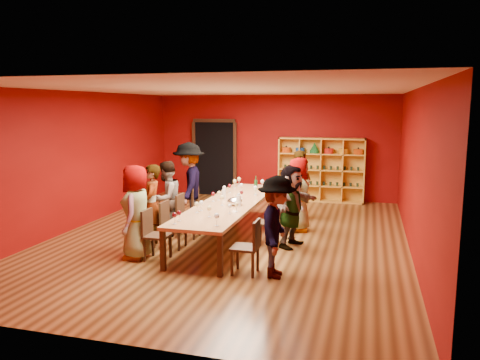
# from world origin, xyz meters

# --- Properties ---
(room_shell) EXTENTS (7.10, 9.10, 3.04)m
(room_shell) POSITION_xyz_m (0.00, 0.00, 1.50)
(room_shell) COLOR #543216
(room_shell) RESTS_ON ground
(tasting_table) EXTENTS (1.10, 4.50, 0.75)m
(tasting_table) POSITION_xyz_m (0.00, 0.00, 0.70)
(tasting_table) COLOR #B17849
(tasting_table) RESTS_ON ground
(doorway) EXTENTS (1.40, 0.17, 2.30)m
(doorway) POSITION_xyz_m (-1.80, 4.43, 1.12)
(doorway) COLOR black
(doorway) RESTS_ON ground
(shelving_unit) EXTENTS (2.40, 0.40, 1.80)m
(shelving_unit) POSITION_xyz_m (1.40, 4.32, 0.98)
(shelving_unit) COLOR gold
(shelving_unit) RESTS_ON ground
(chair_person_left_0) EXTENTS (0.42, 0.42, 0.89)m
(chair_person_left_0) POSITION_xyz_m (-0.91, -1.67, 0.50)
(chair_person_left_0) COLOR black
(chair_person_left_0) RESTS_ON ground
(person_left_0) EXTENTS (0.60, 0.89, 1.67)m
(person_left_0) POSITION_xyz_m (-1.22, -1.67, 0.83)
(person_left_0) COLOR tan
(person_left_0) RESTS_ON ground
(chair_person_left_1) EXTENTS (0.42, 0.42, 0.89)m
(chair_person_left_1) POSITION_xyz_m (-0.91, -0.94, 0.50)
(chair_person_left_1) COLOR black
(chair_person_left_1) RESTS_ON ground
(person_left_1) EXTENTS (0.60, 0.69, 1.59)m
(person_left_1) POSITION_xyz_m (-1.28, -0.94, 0.79)
(person_left_1) COLOR #CF8B9A
(person_left_1) RESTS_ON ground
(chair_person_left_2) EXTENTS (0.42, 0.42, 0.89)m
(chair_person_left_2) POSITION_xyz_m (-0.91, -0.17, 0.50)
(chair_person_left_2) COLOR black
(chair_person_left_2) RESTS_ON ground
(person_left_2) EXTENTS (0.58, 0.83, 1.56)m
(person_left_2) POSITION_xyz_m (-1.32, -0.17, 0.78)
(person_left_2) COLOR #5581B0
(person_left_2) RESTS_ON ground
(chair_person_left_3) EXTENTS (0.42, 0.42, 0.89)m
(chair_person_left_3) POSITION_xyz_m (-0.91, 0.70, 0.50)
(chair_person_left_3) COLOR black
(chair_person_left_3) RESTS_ON ground
(person_left_3) EXTENTS (0.82, 1.31, 1.89)m
(person_left_3) POSITION_xyz_m (-1.16, 0.70, 0.94)
(person_left_3) COLOR silver
(person_left_3) RESTS_ON ground
(chair_person_right_0) EXTENTS (0.42, 0.42, 0.89)m
(chair_person_right_0) POSITION_xyz_m (0.91, -1.92, 0.50)
(chair_person_right_0) COLOR black
(chair_person_right_0) RESTS_ON ground
(person_right_0) EXTENTS (0.51, 1.07, 1.61)m
(person_right_0) POSITION_xyz_m (1.34, -1.92, 0.81)
(person_right_0) COLOR beige
(person_right_0) RESTS_ON ground
(chair_person_right_2) EXTENTS (0.42, 0.42, 0.89)m
(chair_person_right_2) POSITION_xyz_m (0.91, -0.24, 0.50)
(chair_person_right_2) COLOR black
(chair_person_right_2) RESTS_ON ground
(person_right_2) EXTENTS (0.83, 1.53, 1.58)m
(person_right_2) POSITION_xyz_m (1.30, -0.24, 0.79)
(person_right_2) COLOR #4E4D53
(person_right_2) RESTS_ON ground
(chair_person_right_3) EXTENTS (0.42, 0.42, 0.89)m
(chair_person_right_3) POSITION_xyz_m (0.91, 0.94, 0.50)
(chair_person_right_3) COLOR black
(chair_person_right_3) RESTS_ON ground
(person_right_3) EXTENTS (0.51, 0.82, 1.60)m
(person_right_3) POSITION_xyz_m (1.26, 0.94, 0.80)
(person_right_3) COLOR pink
(person_right_3) RESTS_ON ground
(chair_person_right_4) EXTENTS (0.42, 0.42, 0.89)m
(chair_person_right_4) POSITION_xyz_m (0.91, 1.97, 0.50)
(chair_person_right_4) COLOR black
(chair_person_right_4) RESTS_ON ground
(person_right_4) EXTENTS (0.60, 0.71, 1.65)m
(person_right_4) POSITION_xyz_m (1.18, 1.97, 0.82)
(person_right_4) COLOR #C08189
(person_right_4) RESTS_ON ground
(wine_glass_0) EXTENTS (0.09, 0.09, 0.22)m
(wine_glass_0) POSITION_xyz_m (0.35, -1.90, 0.91)
(wine_glass_0) COLOR white
(wine_glass_0) RESTS_ON tasting_table
(wine_glass_1) EXTENTS (0.08, 0.08, 0.21)m
(wine_glass_1) POSITION_xyz_m (-0.37, 1.62, 0.90)
(wine_glass_1) COLOR white
(wine_glass_1) RESTS_ON tasting_table
(wine_glass_2) EXTENTS (0.09, 0.09, 0.21)m
(wine_glass_2) POSITION_xyz_m (0.28, 1.73, 0.91)
(wine_glass_2) COLOR white
(wine_glass_2) RESTS_ON tasting_table
(wine_glass_3) EXTENTS (0.08, 0.08, 0.19)m
(wine_glass_3) POSITION_xyz_m (-0.10, 1.23, 0.89)
(wine_glass_3) COLOR white
(wine_glass_3) RESTS_ON tasting_table
(wine_glass_4) EXTENTS (0.08, 0.08, 0.19)m
(wine_glass_4) POSITION_xyz_m (-0.31, 1.00, 0.89)
(wine_glass_4) COLOR white
(wine_glass_4) RESTS_ON tasting_table
(wine_glass_5) EXTENTS (0.08, 0.08, 0.20)m
(wine_glass_5) POSITION_xyz_m (-0.35, -0.04, 0.89)
(wine_glass_5) COLOR white
(wine_glass_5) RESTS_ON tasting_table
(wine_glass_6) EXTENTS (0.08, 0.08, 0.19)m
(wine_glass_6) POSITION_xyz_m (-0.27, 0.12, 0.89)
(wine_glass_6) COLOR white
(wine_glass_6) RESTS_ON tasting_table
(wine_glass_7) EXTENTS (0.07, 0.07, 0.18)m
(wine_glass_7) POSITION_xyz_m (-0.37, -1.76, 0.88)
(wine_glass_7) COLOR white
(wine_glass_7) RESTS_ON tasting_table
(wine_glass_8) EXTENTS (0.08, 0.08, 0.21)m
(wine_glass_8) POSITION_xyz_m (0.03, -1.35, 0.90)
(wine_glass_8) COLOR white
(wine_glass_8) RESTS_ON tasting_table
(wine_glass_9) EXTENTS (0.08, 0.08, 0.21)m
(wine_glass_9) POSITION_xyz_m (0.32, 0.87, 0.90)
(wine_glass_9) COLOR white
(wine_glass_9) RESTS_ON tasting_table
(wine_glass_10) EXTENTS (0.08, 0.08, 0.19)m
(wine_glass_10) POSITION_xyz_m (-0.28, -0.91, 0.89)
(wine_glass_10) COLOR white
(wine_glass_10) RESTS_ON tasting_table
(wine_glass_11) EXTENTS (0.08, 0.08, 0.19)m
(wine_glass_11) POSITION_xyz_m (0.36, 1.79, 0.89)
(wine_glass_11) COLOR white
(wine_glass_11) RESTS_ON tasting_table
(wine_glass_12) EXTENTS (0.08, 0.08, 0.21)m
(wine_glass_12) POSITION_xyz_m (-0.05, -0.37, 0.90)
(wine_glass_12) COLOR white
(wine_glass_12) RESTS_ON tasting_table
(wine_glass_13) EXTENTS (0.07, 0.07, 0.18)m
(wine_glass_13) POSITION_xyz_m (0.33, 0.91, 0.88)
(wine_glass_13) COLOR white
(wine_glass_13) RESTS_ON tasting_table
(wine_glass_14) EXTENTS (0.08, 0.08, 0.20)m
(wine_glass_14) POSITION_xyz_m (-0.36, -1.98, 0.90)
(wine_glass_14) COLOR white
(wine_glass_14) RESTS_ON tasting_table
(wine_glass_15) EXTENTS (0.08, 0.08, 0.19)m
(wine_glass_15) POSITION_xyz_m (0.38, -0.84, 0.89)
(wine_glass_15) COLOR white
(wine_glass_15) RESTS_ON tasting_table
(wine_glass_16) EXTENTS (0.08, 0.08, 0.20)m
(wine_glass_16) POSITION_xyz_m (-0.34, 0.72, 0.89)
(wine_glass_16) COLOR white
(wine_glass_16) RESTS_ON tasting_table
(wine_glass_17) EXTENTS (0.07, 0.07, 0.18)m
(wine_glass_17) POSITION_xyz_m (0.29, -0.99, 0.88)
(wine_glass_17) COLOR white
(wine_glass_17) RESTS_ON tasting_table
(wine_glass_18) EXTENTS (0.07, 0.07, 0.18)m
(wine_glass_18) POSITION_xyz_m (0.14, 0.38, 0.88)
(wine_glass_18) COLOR white
(wine_glass_18) RESTS_ON tasting_table
(wine_glass_19) EXTENTS (0.09, 0.09, 0.22)m
(wine_glass_19) POSITION_xyz_m (-0.34, 1.91, 0.91)
(wine_glass_19) COLOR white
(wine_glass_19) RESTS_ON tasting_table
(wine_glass_20) EXTENTS (0.08, 0.08, 0.20)m
(wine_glass_20) POSITION_xyz_m (-0.30, -1.08, 0.90)
(wine_glass_20) COLOR white
(wine_glass_20) RESTS_ON tasting_table
(spittoon_bowl) EXTENTS (0.30, 0.30, 0.17)m
(spittoon_bowl) POSITION_xyz_m (0.18, -0.25, 0.82)
(spittoon_bowl) COLOR silver
(spittoon_bowl) RESTS_ON tasting_table
(carafe_a) EXTENTS (0.11, 0.11, 0.23)m
(carafe_a) POSITION_xyz_m (-0.21, 0.27, 0.85)
(carafe_a) COLOR white
(carafe_a) RESTS_ON tasting_table
(carafe_b) EXTENTS (0.12, 0.12, 0.25)m
(carafe_b) POSITION_xyz_m (0.28, -0.33, 0.86)
(carafe_b) COLOR white
(carafe_b) RESTS_ON tasting_table
(wine_bottle) EXTENTS (0.10, 0.10, 0.32)m
(wine_bottle) POSITION_xyz_m (0.17, 1.53, 0.87)
(wine_bottle) COLOR #143919
(wine_bottle) RESTS_ON tasting_table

